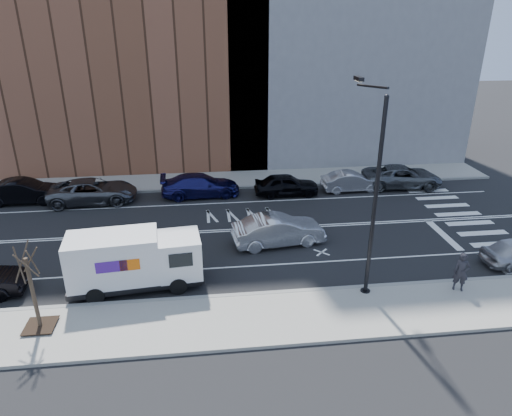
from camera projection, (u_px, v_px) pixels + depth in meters
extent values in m
plane|color=black|center=(209.00, 231.00, 27.01)|extent=(120.00, 120.00, 0.00)
cube|color=gray|center=(214.00, 322.00, 18.95)|extent=(44.00, 3.60, 0.15)
cube|color=gray|center=(206.00, 181.00, 35.02)|extent=(44.00, 3.60, 0.15)
cube|color=gray|center=(212.00, 297.00, 20.59)|extent=(44.00, 0.25, 0.17)
cube|color=gray|center=(207.00, 189.00, 33.37)|extent=(44.00, 0.25, 0.17)
cube|color=brown|center=(98.00, 26.00, 36.08)|extent=(26.00, 10.00, 22.00)
cylinder|color=black|center=(375.00, 204.00, 19.23)|extent=(0.18, 0.18, 9.00)
cylinder|color=black|center=(365.00, 292.00, 20.96)|extent=(0.44, 0.44, 0.20)
sphere|color=black|center=(387.00, 97.00, 17.49)|extent=(0.20, 0.20, 0.20)
cylinder|color=black|center=(372.00, 86.00, 18.98)|extent=(0.11, 3.49, 0.48)
cube|color=black|center=(359.00, 79.00, 20.49)|extent=(0.25, 0.80, 0.18)
cube|color=#FFF2CC|center=(359.00, 81.00, 20.53)|extent=(0.18, 0.55, 0.03)
cube|color=black|center=(40.00, 325.00, 18.50)|extent=(1.20, 1.20, 0.04)
cylinder|color=#382B1E|center=(33.00, 294.00, 17.90)|extent=(0.16, 0.16, 3.20)
cylinder|color=#382B1E|center=(33.00, 262.00, 17.38)|extent=(0.06, 0.80, 1.44)
cylinder|color=#382B1E|center=(30.00, 260.00, 17.58)|extent=(0.81, 0.31, 1.19)
cylinder|color=#382B1E|center=(22.00, 261.00, 17.47)|extent=(0.58, 0.76, 1.50)
cylinder|color=#382B1E|center=(19.00, 265.00, 17.20)|extent=(0.47, 0.61, 1.37)
cylinder|color=#382B1E|center=(26.00, 266.00, 17.14)|extent=(0.72, 0.29, 1.13)
cube|color=black|center=(136.00, 279.00, 21.35)|extent=(6.11, 2.59, 0.29)
cube|color=silver|center=(180.00, 255.00, 21.35)|extent=(2.11, 2.24, 1.92)
cube|color=black|center=(200.00, 247.00, 21.43)|extent=(0.23, 1.77, 0.91)
cube|color=black|center=(181.00, 260.00, 20.30)|extent=(1.05, 0.14, 0.67)
cube|color=black|center=(178.00, 239.00, 22.18)|extent=(1.05, 0.14, 0.67)
cube|color=black|center=(201.00, 270.00, 21.91)|extent=(0.33, 1.92, 0.34)
cube|color=silver|center=(113.00, 258.00, 20.69)|extent=(4.21, 2.50, 2.20)
cube|color=#47198C|center=(111.00, 267.00, 19.67)|extent=(1.34, 0.15, 0.53)
cube|color=orange|center=(130.00, 265.00, 19.82)|extent=(0.86, 0.10, 0.53)
cube|color=#47198C|center=(115.00, 244.00, 21.60)|extent=(1.34, 0.15, 0.53)
cube|color=orange|center=(131.00, 243.00, 21.75)|extent=(0.86, 0.10, 0.53)
cylinder|color=black|center=(178.00, 286.00, 20.88)|extent=(0.83, 0.35, 0.80)
cylinder|color=black|center=(176.00, 265.00, 22.60)|extent=(0.83, 0.35, 0.80)
cylinder|color=black|center=(95.00, 296.00, 20.16)|extent=(0.83, 0.35, 0.80)
cylinder|color=black|center=(99.00, 273.00, 21.88)|extent=(0.83, 0.35, 0.80)
imported|color=black|center=(24.00, 191.00, 30.82)|extent=(4.96, 1.73, 1.63)
imported|color=#4D4F55|center=(93.00, 191.00, 30.88)|extent=(5.98, 3.01, 1.62)
imported|color=navy|center=(200.00, 185.00, 32.00)|extent=(5.55, 2.48, 1.58)
imported|color=black|center=(286.00, 185.00, 32.17)|extent=(4.52, 1.85, 1.53)
imported|color=#A4A4A8|center=(351.00, 181.00, 32.98)|extent=(4.35, 1.65, 1.42)
imported|color=#505458|center=(402.00, 176.00, 33.69)|extent=(5.98, 3.17, 1.60)
imported|color=silver|center=(278.00, 230.00, 25.25)|extent=(5.27, 2.44, 1.67)
imported|color=#252329|center=(461.00, 272.00, 20.70)|extent=(0.80, 0.68, 1.86)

